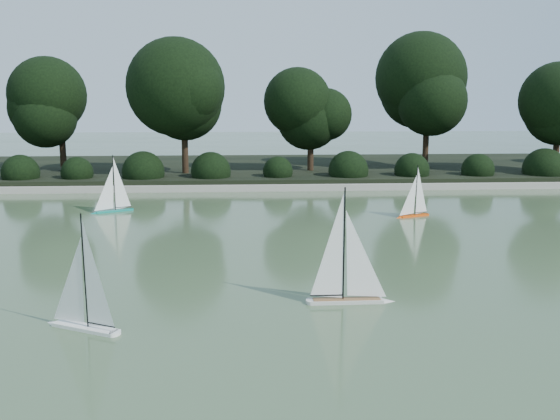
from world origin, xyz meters
name	(u,v)px	position (x,y,z in m)	size (l,w,h in m)	color
ground	(327,281)	(0.00, 0.00, 0.00)	(80.00, 80.00, 0.00)	#3B4E2F
pond_coping	(285,187)	(0.00, 9.00, 0.09)	(40.00, 0.35, 0.18)	gray
far_bank	(277,169)	(0.00, 13.00, 0.15)	(40.00, 8.00, 0.30)	black
tree_line	(318,97)	(1.23, 11.44, 2.64)	(26.31, 3.93, 4.39)	black
shrub_hedge	(283,171)	(0.00, 9.90, 0.45)	(29.10, 1.10, 1.10)	black
sailboat_white_a	(79,310)	(-3.12, -1.72, 0.23)	(1.01, 0.62, 1.46)	white
sailboat_white_b	(353,284)	(0.21, -0.98, 0.25)	(1.19, 0.20, 1.62)	beige
sailboat_orange	(412,208)	(2.57, 4.83, 0.20)	(0.88, 0.48, 1.24)	#EF4E0E
sailboat_teal	(110,203)	(-4.30, 5.83, 0.22)	(0.97, 0.60, 1.41)	#0F7E6E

